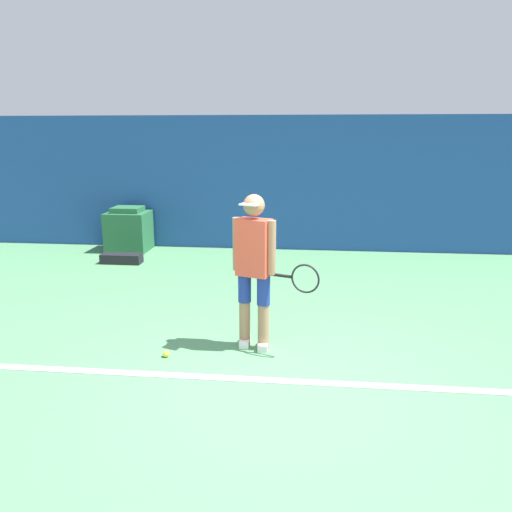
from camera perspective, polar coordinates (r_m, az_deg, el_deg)
ground_plane at (r=4.63m, az=2.19°, el=-14.94°), size 24.00×24.00×0.00m
back_wall at (r=9.72m, az=4.58°, el=8.21°), size 24.00×0.10×2.57m
court_baseline at (r=4.75m, az=2.31°, el=-14.08°), size 21.60×0.10×0.01m
tennis_player at (r=5.14m, az=-0.12°, el=-1.03°), size 0.91×0.41×1.64m
tennis_ball at (r=5.28m, az=-10.24°, el=-10.95°), size 0.07×0.07×0.07m
covered_chair at (r=10.03m, az=-14.34°, el=2.90°), size 0.78×0.70×0.86m
equipment_bag at (r=9.11m, az=-15.11°, el=-0.28°), size 0.71×0.26×0.17m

